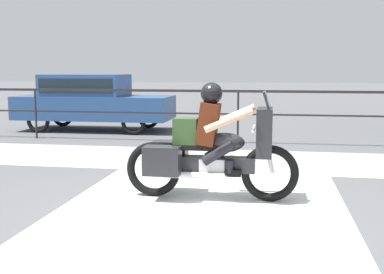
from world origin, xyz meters
The scene contains 6 objects.
ground_plane centered at (0.00, 0.00, 0.00)m, with size 120.00×120.00×0.00m, color #565659.
sidewalk_band centered at (0.00, 3.40, 0.01)m, with size 44.00×2.40×0.01m, color #A8A59E.
crosswalk_band centered at (-0.03, -0.20, 0.00)m, with size 3.58×6.00×0.01m, color silver.
fence_railing centered at (0.00, 5.57, 0.99)m, with size 36.00×0.05×1.26m.
motorcycle centered at (-0.01, 0.59, 0.69)m, with size 2.33×0.76×1.57m.
parked_car centered at (-4.32, 7.36, 0.91)m, with size 4.39×1.69×1.60m.
Camera 1 is at (0.82, -5.69, 1.73)m, focal length 45.00 mm.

